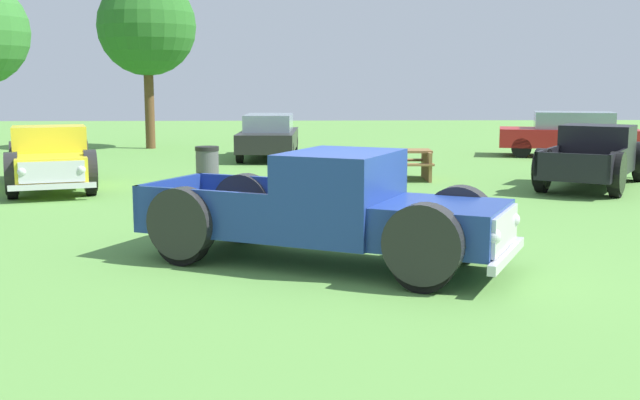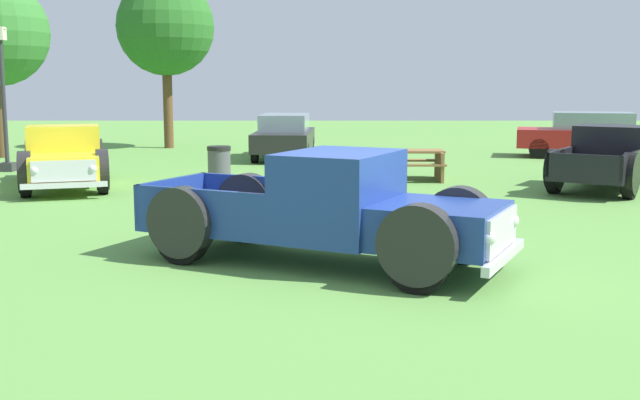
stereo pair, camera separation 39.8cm
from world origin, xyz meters
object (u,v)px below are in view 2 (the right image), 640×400
at_px(pickup_truck_foreground, 344,212).
at_px(picnic_table, 410,161).
at_px(sedan_distant_a, 590,134).
at_px(sedan_distant_b, 286,135).
at_px(pickup_truck_behind_left, 613,158).
at_px(lamp_post_near, 5,95).
at_px(trash_can, 220,165).
at_px(pickup_truck_behind_right, 66,158).
at_px(oak_tree_east, 167,27).

relative_size(pickup_truck_foreground, picnic_table, 2.97).
relative_size(sedan_distant_a, sedan_distant_b, 1.10).
bearing_deg(sedan_distant_a, sedan_distant_b, -178.62).
relative_size(pickup_truck_behind_left, lamp_post_near, 1.22).
relative_size(pickup_truck_foreground, trash_can, 5.75).
relative_size(pickup_truck_behind_left, trash_can, 5.26).
height_order(pickup_truck_behind_left, pickup_truck_behind_right, pickup_truck_behind_right).
relative_size(pickup_truck_foreground, lamp_post_near, 1.33).
distance_m(sedan_distant_a, trash_can, 13.39).
relative_size(sedan_distant_a, picnic_table, 2.65).
distance_m(pickup_truck_foreground, sedan_distant_b, 15.36).
bearing_deg(sedan_distant_b, pickup_truck_behind_left, -40.36).
bearing_deg(oak_tree_east, lamp_post_near, -111.32).
relative_size(pickup_truck_behind_left, oak_tree_east, 0.78).
distance_m(pickup_truck_behind_left, oak_tree_east, 17.42).
bearing_deg(trash_can, pickup_truck_behind_right, -169.12).
relative_size(pickup_truck_behind_right, sedan_distant_a, 1.07).
relative_size(pickup_truck_foreground, sedan_distant_a, 1.12).
bearing_deg(lamp_post_near, pickup_truck_behind_left, -11.33).
xyz_separation_m(pickup_truck_foreground, oak_tree_east, (-6.12, 19.35, 3.78)).
height_order(trash_can, oak_tree_east, oak_tree_east).
distance_m(sedan_distant_b, picnic_table, 6.72).
relative_size(sedan_distant_a, oak_tree_east, 0.76).
bearing_deg(lamp_post_near, picnic_table, -9.78).
distance_m(lamp_post_near, picnic_table, 11.45).
relative_size(pickup_truck_behind_left, sedan_distant_a, 1.03).
height_order(lamp_post_near, trash_can, lamp_post_near).
bearing_deg(trash_can, oak_tree_east, 107.15).
bearing_deg(trash_can, pickup_truck_behind_left, -2.28).
height_order(pickup_truck_foreground, pickup_truck_behind_right, pickup_truck_foreground).
height_order(pickup_truck_foreground, lamp_post_near, lamp_post_near).
relative_size(trash_can, oak_tree_east, 0.15).
bearing_deg(sedan_distant_b, oak_tree_east, 138.67).
xyz_separation_m(sedan_distant_b, picnic_table, (3.47, -5.75, -0.27)).
height_order(sedan_distant_a, trash_can, sedan_distant_a).
bearing_deg(pickup_truck_foreground, picnic_table, 78.32).
xyz_separation_m(picnic_table, oak_tree_east, (-8.09, 9.81, 4.05)).
relative_size(pickup_truck_foreground, oak_tree_east, 0.85).
height_order(pickup_truck_behind_left, oak_tree_east, oak_tree_east).
bearing_deg(sedan_distant_b, pickup_truck_foreground, -84.39).
bearing_deg(lamp_post_near, pickup_truck_foreground, -51.25).
xyz_separation_m(pickup_truck_behind_left, lamp_post_near, (-15.96, 3.20, 1.44)).
bearing_deg(pickup_truck_foreground, trash_can, 108.06).
relative_size(sedan_distant_a, lamp_post_near, 1.19).
bearing_deg(pickup_truck_behind_right, trash_can, 10.88).
distance_m(pickup_truck_behind_left, sedan_distant_a, 7.51).
xyz_separation_m(pickup_truck_behind_right, trash_can, (3.61, 0.69, -0.23)).
bearing_deg(pickup_truck_behind_left, sedan_distant_b, 139.64).
bearing_deg(picnic_table, sedan_distant_b, 121.14).
xyz_separation_m(pickup_truck_behind_right, picnic_table, (8.40, 1.59, -0.22)).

